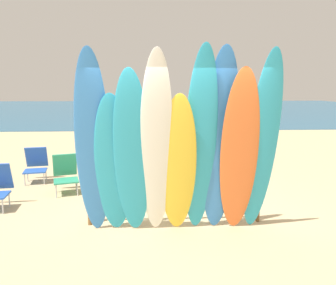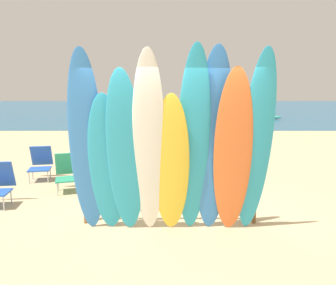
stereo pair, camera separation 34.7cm
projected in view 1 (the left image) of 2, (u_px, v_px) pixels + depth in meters
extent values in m
plane|color=tan|center=(158.00, 126.00, 19.22)|extent=(60.00, 60.00, 0.00)
cube|color=#235B7F|center=(155.00, 108.00, 36.81)|extent=(60.00, 40.00, 0.02)
cylinder|color=brown|center=(90.00, 208.00, 5.31)|extent=(0.07, 0.07, 0.58)
cylinder|color=brown|center=(258.00, 205.00, 5.45)|extent=(0.07, 0.07, 0.58)
cylinder|color=brown|center=(175.00, 190.00, 5.33)|extent=(2.93, 0.06, 0.06)
ellipsoid|color=#337AD1|center=(93.00, 146.00, 4.73)|extent=(0.54, 0.60, 2.79)
ellipsoid|color=#289EC6|center=(113.00, 166.00, 4.83)|extent=(0.56, 0.53, 2.18)
ellipsoid|color=#289EC6|center=(132.00, 156.00, 4.71)|extent=(0.57, 0.68, 2.51)
ellipsoid|color=white|center=(156.00, 148.00, 4.67)|extent=(0.50, 0.78, 2.76)
ellipsoid|color=yellow|center=(178.00, 166.00, 4.82)|extent=(0.55, 0.61, 2.17)
ellipsoid|color=#289EC6|center=(200.00, 143.00, 4.78)|extent=(0.52, 0.68, 2.84)
ellipsoid|color=#337AD1|center=(220.00, 143.00, 4.84)|extent=(0.56, 0.57, 2.83)
ellipsoid|color=orange|center=(239.00, 154.00, 4.80)|extent=(0.62, 0.69, 2.53)
ellipsoid|color=#289EC6|center=(262.00, 146.00, 4.78)|extent=(0.50, 0.76, 2.78)
cylinder|color=brown|center=(172.00, 138.00, 12.11)|extent=(0.12, 0.12, 0.76)
cylinder|color=brown|center=(166.00, 139.00, 11.93)|extent=(0.12, 0.12, 0.76)
cube|color=#33A36B|center=(169.00, 130.00, 11.96)|extent=(0.41, 0.25, 0.18)
cube|color=#DB333D|center=(169.00, 120.00, 11.91)|extent=(0.44, 0.38, 0.59)
sphere|color=brown|center=(169.00, 109.00, 11.84)|extent=(0.21, 0.21, 0.21)
cylinder|color=brown|center=(175.00, 119.00, 12.04)|extent=(0.09, 0.09, 0.53)
cylinder|color=brown|center=(163.00, 120.00, 11.76)|extent=(0.09, 0.09, 0.53)
cylinder|color=beige|center=(120.00, 147.00, 10.34)|extent=(0.11, 0.11, 0.73)
cylinder|color=beige|center=(129.00, 147.00, 10.35)|extent=(0.11, 0.11, 0.73)
cube|color=#DB333D|center=(124.00, 138.00, 10.30)|extent=(0.39, 0.24, 0.17)
cube|color=#B23399|center=(124.00, 127.00, 10.24)|extent=(0.38, 0.20, 0.57)
sphere|color=beige|center=(124.00, 115.00, 10.18)|extent=(0.21, 0.21, 0.21)
cylinder|color=beige|center=(116.00, 126.00, 10.22)|extent=(0.09, 0.09, 0.51)
cylinder|color=beige|center=(132.00, 126.00, 10.25)|extent=(0.09, 0.09, 0.51)
cylinder|color=beige|center=(100.00, 150.00, 9.78)|extent=(0.12, 0.12, 0.76)
cylinder|color=beige|center=(105.00, 152.00, 9.53)|extent=(0.12, 0.12, 0.76)
cube|color=#2D4CB2|center=(102.00, 140.00, 9.60)|extent=(0.41, 0.25, 0.18)
cube|color=#B23399|center=(102.00, 128.00, 9.54)|extent=(0.39, 0.44, 0.60)
sphere|color=beige|center=(102.00, 114.00, 9.47)|extent=(0.22, 0.22, 0.22)
cylinder|color=beige|center=(98.00, 126.00, 9.73)|extent=(0.09, 0.09, 0.53)
cylinder|color=beige|center=(106.00, 128.00, 9.34)|extent=(0.09, 0.09, 0.53)
cylinder|color=#9E704C|center=(132.00, 152.00, 9.42)|extent=(0.12, 0.12, 0.79)
cylinder|color=#9E704C|center=(124.00, 154.00, 9.16)|extent=(0.12, 0.12, 0.79)
cube|color=#33A36B|center=(127.00, 141.00, 9.23)|extent=(0.43, 0.26, 0.19)
cube|color=silver|center=(127.00, 128.00, 9.17)|extent=(0.42, 0.45, 0.62)
sphere|color=#9E704C|center=(127.00, 113.00, 9.10)|extent=(0.22, 0.22, 0.22)
cylinder|color=#9E704C|center=(133.00, 126.00, 9.38)|extent=(0.10, 0.10, 0.55)
cylinder|color=#9E704C|center=(121.00, 128.00, 8.95)|extent=(0.10, 0.10, 0.55)
cylinder|color=brown|center=(145.00, 137.00, 11.98)|extent=(0.13, 0.13, 0.85)
cylinder|color=brown|center=(142.00, 139.00, 11.65)|extent=(0.13, 0.13, 0.85)
cube|color=#2D4CB2|center=(143.00, 128.00, 11.76)|extent=(0.46, 0.28, 0.20)
cube|color=#DB333D|center=(143.00, 117.00, 11.69)|extent=(0.36, 0.49, 0.67)
sphere|color=brown|center=(143.00, 105.00, 11.61)|extent=(0.24, 0.24, 0.24)
cylinder|color=brown|center=(146.00, 116.00, 11.95)|extent=(0.10, 0.10, 0.59)
cylinder|color=brown|center=(140.00, 117.00, 11.42)|extent=(0.10, 0.10, 0.59)
cylinder|color=#B7B7BC|center=(25.00, 180.00, 7.46)|extent=(0.02, 0.02, 0.28)
cylinder|color=#B7B7BC|center=(44.00, 179.00, 7.56)|extent=(0.02, 0.02, 0.28)
cylinder|color=#B7B7BC|center=(28.00, 176.00, 7.82)|extent=(0.02, 0.02, 0.28)
cylinder|color=#B7B7BC|center=(46.00, 175.00, 7.92)|extent=(0.02, 0.02, 0.28)
cube|color=blue|center=(35.00, 171.00, 7.66)|extent=(0.58, 0.54, 0.03)
cube|color=blue|center=(37.00, 157.00, 7.94)|extent=(0.54, 0.33, 0.52)
cylinder|color=#B7B7BC|center=(3.00, 207.00, 5.78)|extent=(0.02, 0.02, 0.28)
cylinder|color=#B7B7BC|center=(9.00, 200.00, 6.14)|extent=(0.02, 0.02, 0.28)
cylinder|color=#B7B7BC|center=(56.00, 191.00, 6.63)|extent=(0.02, 0.02, 0.28)
cylinder|color=#B7B7BC|center=(77.00, 189.00, 6.77)|extent=(0.02, 0.02, 0.28)
cylinder|color=#B7B7BC|center=(56.00, 186.00, 6.98)|extent=(0.02, 0.02, 0.28)
cylinder|color=#B7B7BC|center=(76.00, 184.00, 7.12)|extent=(0.02, 0.02, 0.28)
cube|color=#2D9370|center=(66.00, 181.00, 6.85)|extent=(0.61, 0.57, 0.03)
cube|color=#2D9370|center=(65.00, 165.00, 7.11)|extent=(0.55, 0.36, 0.52)
ellipsoid|color=teal|center=(235.00, 116.00, 23.96)|extent=(4.71, 1.85, 0.37)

